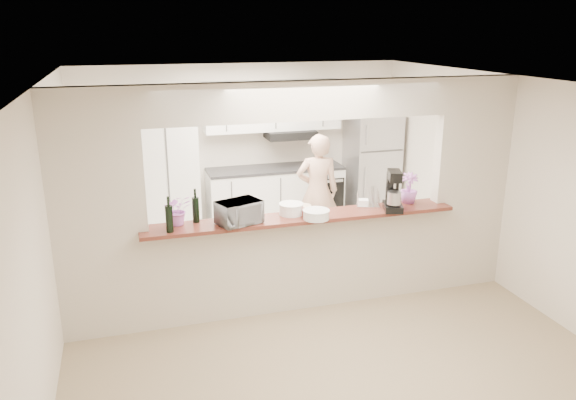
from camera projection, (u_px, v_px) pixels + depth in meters
name	position (u px, v px, depth m)	size (l,w,h in m)	color
floor	(301.00, 306.00, 6.33)	(6.00, 6.00, 0.00)	tan
tile_overlay	(266.00, 254.00, 7.75)	(5.00, 2.90, 0.01)	beige
partition	(302.00, 179.00, 5.89)	(5.00, 0.15, 2.50)	beige
bar_counter	(301.00, 259.00, 6.16)	(3.40, 0.38, 1.09)	beige
kitchen_cabinets	(234.00, 168.00, 8.49)	(3.15, 0.62, 2.25)	silver
refrigerator	(371.00, 167.00, 9.07)	(0.75, 0.70, 1.70)	#B9B9BE
flower_left	(177.00, 210.00, 5.65)	(0.28, 0.25, 0.31)	#DD75C1
wine_bottle_a	(196.00, 209.00, 5.73)	(0.07, 0.07, 0.36)	black
wine_bottle_b	(169.00, 218.00, 5.45)	(0.07, 0.07, 0.36)	black
toaster_oven	(239.00, 212.00, 5.69)	(0.43, 0.29, 0.24)	#A09FA4
serving_bowls	(247.00, 209.00, 5.86)	(0.27, 0.27, 0.20)	white
plate_stack_a	(291.00, 209.00, 5.99)	(0.26, 0.26, 0.12)	white
plate_stack_b	(316.00, 214.00, 5.85)	(0.28, 0.28, 0.10)	white
red_bowl	(308.00, 211.00, 5.99)	(0.15, 0.15, 0.07)	maroon
tan_bowl	(304.00, 208.00, 6.09)	(0.16, 0.16, 0.07)	beige
utensil_caddy	(368.00, 198.00, 6.24)	(0.29, 0.23, 0.24)	silver
stand_mixer	(393.00, 192.00, 6.10)	(0.28, 0.34, 0.45)	black
flower_right	(409.00, 188.00, 6.36)	(0.19, 0.19, 0.35)	#B96FCF
person	(317.00, 192.00, 7.81)	(0.59, 0.39, 1.62)	tan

